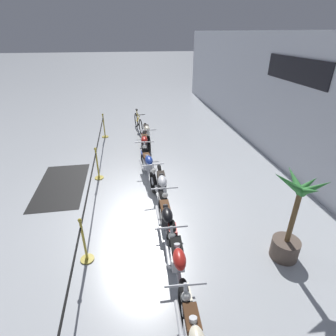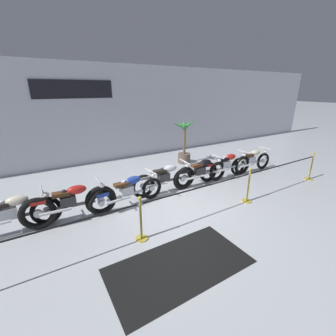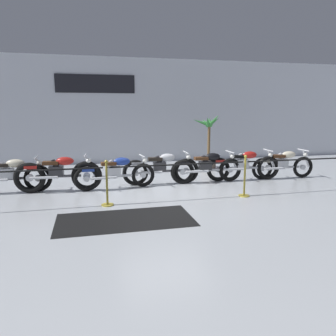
{
  "view_description": "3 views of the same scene",
  "coord_description": "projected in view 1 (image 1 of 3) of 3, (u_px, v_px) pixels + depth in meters",
  "views": [
    {
      "loc": [
        5.91,
        -0.06,
        4.17
      ],
      "look_at": [
        -0.6,
        0.99,
        0.72
      ],
      "focal_mm": 28.0,
      "sensor_mm": 36.0,
      "label": 1
    },
    {
      "loc": [
        -3.28,
        -4.97,
        3.16
      ],
      "look_at": [
        0.35,
        1.02,
        0.69
      ],
      "focal_mm": 24.0,
      "sensor_mm": 36.0,
      "label": 2
    },
    {
      "loc": [
        -1.98,
        -8.44,
        2.17
      ],
      "look_at": [
        0.35,
        1.1,
        0.41
      ],
      "focal_mm": 35.0,
      "sensor_mm": 36.0,
      "label": 3
    }
  ],
  "objects": [
    {
      "name": "stanchion_mid_right",
      "position": [
        85.0,
        246.0,
        5.22
      ],
      "size": [
        0.28,
        0.28,
        1.05
      ],
      "color": "gold",
      "rests_on": "ground"
    },
    {
      "name": "potted_palm_left_of_row",
      "position": [
        290.0,
        225.0,
        5.09
      ],
      "size": [
        1.06,
        1.03,
        2.06
      ],
      "color": "brown",
      "rests_on": "ground"
    },
    {
      "name": "bicycle",
      "position": [
        138.0,
        123.0,
        12.27
      ],
      "size": [
        1.69,
        0.48,
        0.94
      ],
      "color": "black",
      "rests_on": "ground"
    },
    {
      "name": "floor_banner",
      "position": [
        62.0,
        185.0,
        7.97
      ],
      "size": [
        2.7,
        1.4,
        0.01
      ],
      "primitive_type": "cube",
      "rotation": [
        0.0,
        0.0,
        -0.0
      ],
      "color": "black",
      "rests_on": "ground"
    },
    {
      "name": "back_wall",
      "position": [
        327.0,
        120.0,
        6.86
      ],
      "size": [
        28.0,
        0.29,
        4.2
      ],
      "color": "silver",
      "rests_on": "ground"
    },
    {
      "name": "ground_plane",
      "position": [
        136.0,
        204.0,
        7.11
      ],
      "size": [
        120.0,
        120.0,
        0.0
      ],
      "primitive_type": "plane",
      "color": "#B2B7BC"
    },
    {
      "name": "stanchion_mid_left",
      "position": [
        98.0,
        168.0,
        8.21
      ],
      "size": [
        0.28,
        0.28,
        1.05
      ],
      "color": "gold",
      "rests_on": "ground"
    },
    {
      "name": "motorcycle_cream_0",
      "position": [
        147.0,
        135.0,
        10.52
      ],
      "size": [
        2.15,
        0.62,
        0.94
      ],
      "color": "black",
      "rests_on": "ground"
    },
    {
      "name": "motorcycle_red_1",
      "position": [
        145.0,
        147.0,
        9.39
      ],
      "size": [
        2.27,
        0.62,
        0.98
      ],
      "color": "black",
      "rests_on": "ground"
    },
    {
      "name": "motorcycle_red_5",
      "position": [
        178.0,
        265.0,
        4.68
      ],
      "size": [
        2.36,
        0.62,
        0.95
      ],
      "color": "black",
      "rests_on": "ground"
    },
    {
      "name": "motorcycle_black_4",
      "position": [
        166.0,
        222.0,
        5.74
      ],
      "size": [
        2.21,
        0.62,
        0.94
      ],
      "color": "black",
      "rests_on": "ground"
    },
    {
      "name": "motorcycle_blue_2",
      "position": [
        148.0,
        167.0,
        8.09
      ],
      "size": [
        2.24,
        0.63,
        0.91
      ],
      "color": "black",
      "rests_on": "ground"
    },
    {
      "name": "motorcycle_silver_3",
      "position": [
        162.0,
        188.0,
        6.94
      ],
      "size": [
        2.26,
        0.62,
        0.95
      ],
      "color": "black",
      "rests_on": "ground"
    },
    {
      "name": "stanchion_far_left",
      "position": [
        96.0,
        159.0,
        7.94
      ],
      "size": [
        10.57,
        0.28,
        1.05
      ],
      "color": "gold",
      "rests_on": "ground"
    }
  ]
}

